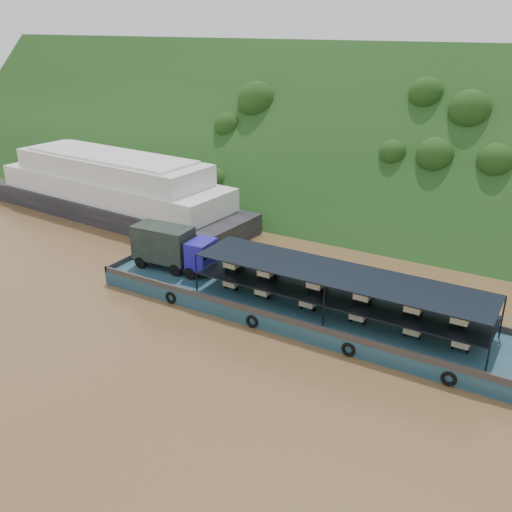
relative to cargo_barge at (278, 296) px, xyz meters
The scene contains 4 objects.
ground 2.08m from the cargo_barge, 161.91° to the right, with size 160.00×160.00×0.00m, color brown.
hillside 35.55m from the cargo_barge, 92.51° to the left, with size 140.00×28.00×28.00m, color #163513.
cargo_barge is the anchor object (origin of this frame).
passenger_ferry 31.54m from the cargo_barge, 157.89° to the left, with size 37.58×11.53×7.51m.
Camera 1 is at (21.33, -36.35, 22.24)m, focal length 40.00 mm.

